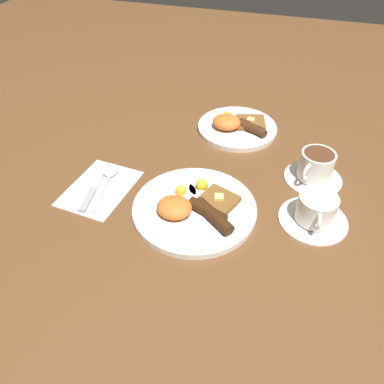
# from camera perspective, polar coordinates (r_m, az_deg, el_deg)

# --- Properties ---
(ground_plane) EXTENTS (3.00, 3.00, 0.00)m
(ground_plane) POSITION_cam_1_polar(r_m,az_deg,el_deg) (0.85, 0.38, -2.92)
(ground_plane) COLOR brown
(breakfast_plate_near) EXTENTS (0.28, 0.28, 0.05)m
(breakfast_plate_near) POSITION_cam_1_polar(r_m,az_deg,el_deg) (0.84, 0.37, -2.35)
(breakfast_plate_near) COLOR white
(breakfast_plate_near) RESTS_ON ground_plane
(breakfast_plate_far) EXTENTS (0.23, 0.23, 0.05)m
(breakfast_plate_far) POSITION_cam_1_polar(r_m,az_deg,el_deg) (1.11, 6.85, 9.94)
(breakfast_plate_far) COLOR white
(breakfast_plate_far) RESTS_ON ground_plane
(teacup_near) EXTENTS (0.15, 0.15, 0.07)m
(teacup_near) POSITION_cam_1_polar(r_m,az_deg,el_deg) (0.85, 18.29, -2.83)
(teacup_near) COLOR white
(teacup_near) RESTS_ON ground_plane
(teacup_far) EXTENTS (0.14, 0.14, 0.08)m
(teacup_far) POSITION_cam_1_polar(r_m,az_deg,el_deg) (0.96, 18.26, 3.43)
(teacup_far) COLOR white
(teacup_far) RESTS_ON ground_plane
(napkin) EXTENTS (0.16, 0.20, 0.01)m
(napkin) POSITION_cam_1_polar(r_m,az_deg,el_deg) (0.93, -13.87, 0.61)
(napkin) COLOR white
(napkin) RESTS_ON ground_plane
(knife) EXTENTS (0.04, 0.18, 0.01)m
(knife) POSITION_cam_1_polar(r_m,az_deg,el_deg) (0.93, -14.78, 0.53)
(knife) COLOR silver
(knife) RESTS_ON napkin
(spoon) EXTENTS (0.05, 0.17, 0.01)m
(spoon) POSITION_cam_1_polar(r_m,az_deg,el_deg) (0.95, -12.54, 2.45)
(spoon) COLOR silver
(spoon) RESTS_ON napkin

